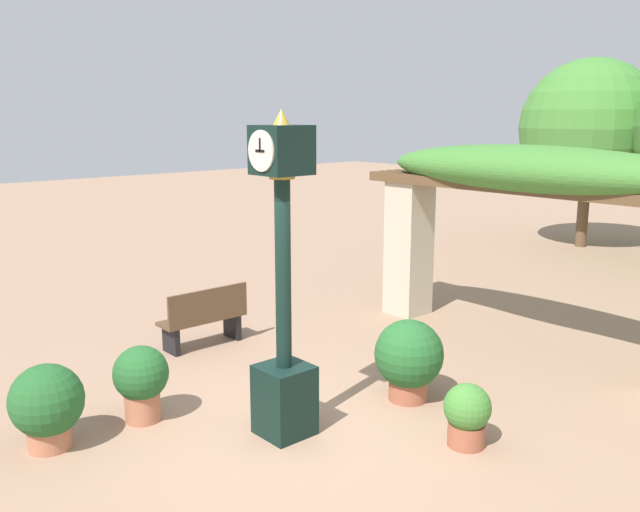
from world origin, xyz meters
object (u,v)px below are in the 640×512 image
park_bench (204,319)px  potted_plant_near_right (409,357)px  pedestal_clock (283,305)px  potted_plant_far_left (141,379)px  potted_plant_far_right (47,404)px  potted_plant_near_left (467,413)px

park_bench → potted_plant_near_right: bearing=104.2°
potted_plant_near_right → pedestal_clock: bearing=-99.8°
potted_plant_near_right → potted_plant_far_left: 3.08m
pedestal_clock → potted_plant_far_left: bearing=-142.4°
potted_plant_far_right → park_bench: bearing=119.6°
pedestal_clock → park_bench: 3.22m
pedestal_clock → park_bench: bearing=164.1°
pedestal_clock → potted_plant_near_left: (1.45, 1.23, -1.08)m
potted_plant_near_left → potted_plant_far_right: potted_plant_far_right is taller
potted_plant_near_right → potted_plant_far_left: potted_plant_near_right is taller
pedestal_clock → park_bench: pedestal_clock is taller
pedestal_clock → potted_plant_far_left: (-1.29, -0.99, -0.94)m
potted_plant_far_left → potted_plant_far_right: size_ratio=0.97×
potted_plant_near_right → park_bench: bearing=-165.8°
park_bench → potted_plant_far_left: bearing=42.1°
potted_plant_near_right → potted_plant_far_left: bearing=-120.8°
potted_plant_near_left → potted_plant_far_left: bearing=-140.9°
potted_plant_far_right → potted_plant_near_left: bearing=49.4°
pedestal_clock → potted_plant_far_right: 2.59m
pedestal_clock → potted_plant_near_right: (0.28, 1.65, -0.90)m
potted_plant_far_right → potted_plant_near_right: bearing=66.2°
potted_plant_near_left → park_bench: size_ratio=0.51×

